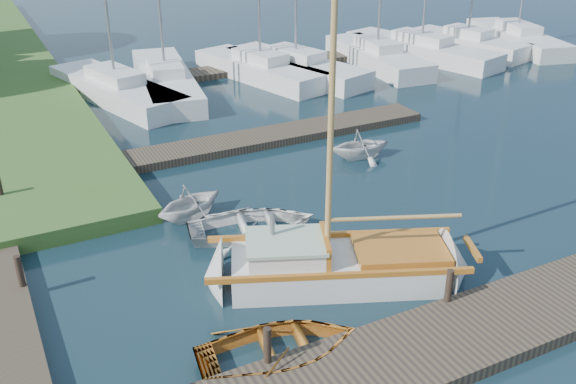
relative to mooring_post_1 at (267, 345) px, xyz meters
name	(u,v)px	position (x,y,z in m)	size (l,w,h in m)	color
ground	(288,230)	(3.00, 5.00, -0.70)	(160.00, 160.00, 0.00)	black
near_dock	(420,351)	(3.00, -1.00, -0.55)	(18.00, 2.20, 0.30)	#2E251E
far_dock	(257,139)	(5.00, 11.50, -0.55)	(14.00, 1.60, 0.30)	#2E251E
pontoon	(318,59)	(13.00, 21.00, -0.55)	(30.00, 1.60, 0.30)	#2E251E
mooring_post_1	(267,345)	(0.00, 0.00, 0.00)	(0.16, 0.16, 0.80)	black
mooring_post_2	(449,286)	(4.50, 0.00, 0.00)	(0.16, 0.16, 0.80)	black
mooring_post_4	(20,271)	(-4.00, 5.00, 0.00)	(0.16, 0.16, 0.80)	black
mooring_post_5	(0,188)	(-4.00, 10.00, 0.00)	(0.16, 0.16, 0.80)	black
sailboat	(341,268)	(3.04, 2.20, -0.36)	(7.35, 4.56, 9.83)	silver
dinghy	(280,344)	(0.41, 0.30, -0.35)	(2.43, 3.40, 0.70)	#875A15
tender_a	(252,222)	(2.03, 5.28, -0.33)	(2.53, 3.54, 0.73)	silver
tender_b	(190,199)	(0.82, 6.98, -0.12)	(1.91, 2.22, 1.17)	silver
tender_d	(361,142)	(7.67, 8.55, -0.12)	(1.90, 2.20, 1.16)	silver
marina_boat_0	(116,88)	(1.60, 19.16, -0.13)	(4.51, 8.96, 11.13)	silver
marina_boat_1	(165,78)	(4.02, 19.61, -0.13)	(3.76, 9.71, 11.28)	silver
marina_boat_2	(260,67)	(8.76, 19.32, -0.12)	(4.22, 8.26, 12.01)	silver
marina_boat_3	(296,65)	(10.55, 18.97, -0.13)	(4.57, 8.74, 11.71)	silver
marina_boat_4	(377,55)	(15.33, 18.82, -0.14)	(2.90, 8.27, 9.84)	silver
marina_boat_5	(421,48)	(18.41, 19.05, -0.13)	(4.61, 9.48, 11.71)	silver
marina_boat_6	(467,42)	(21.65, 19.02, -0.13)	(3.91, 7.45, 10.69)	silver
marina_boat_7	(517,37)	(25.21, 18.75, -0.12)	(4.25, 8.83, 12.44)	silver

